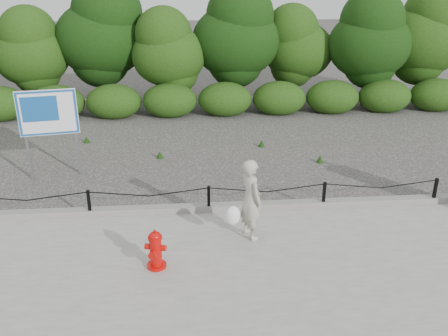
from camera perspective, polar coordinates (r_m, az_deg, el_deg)
name	(u,v)px	position (r m, az deg, el deg)	size (l,w,h in m)	color
ground	(209,215)	(10.27, -1.82, -5.65)	(90.00, 90.00, 0.00)	#2D2B28
sidewalk	(215,266)	(8.54, -1.11, -11.74)	(14.00, 4.00, 0.08)	gray
curb	(209,208)	(10.24, -1.85, -4.78)	(14.00, 0.22, 0.14)	slate
chain_barrier	(209,196)	(10.06, -1.85, -3.36)	(10.06, 0.06, 0.60)	black
treeline	(220,41)	(18.23, -0.48, 15.08)	(20.23, 3.63, 4.61)	black
fire_hydrant	(156,250)	(8.34, -8.23, -9.73)	(0.42, 0.43, 0.72)	#BE0B07
pedestrian	(249,200)	(8.96, 3.08, -3.90)	(0.79, 0.69, 1.60)	#ACA694
advertising_sign	(48,117)	(12.38, -20.40, 5.81)	(1.39, 0.34, 2.24)	slate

